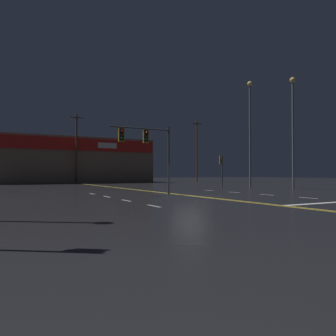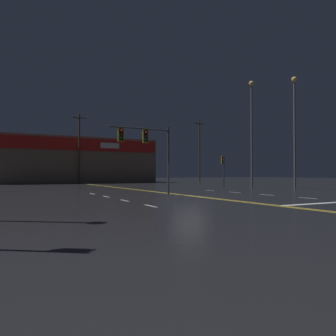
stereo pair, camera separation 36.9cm
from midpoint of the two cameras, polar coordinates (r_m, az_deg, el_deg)
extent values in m
plane|color=black|center=(23.08, 3.44, -4.84)|extent=(200.00, 200.00, 0.00)
cube|color=gold|center=(23.00, 3.12, -4.84)|extent=(0.12, 60.00, 0.01)
cube|color=gold|center=(23.15, 3.75, -4.82)|extent=(0.12, 60.00, 0.01)
cube|color=silver|center=(15.73, -3.16, -6.61)|extent=(0.12, 1.40, 0.01)
cube|color=silver|center=(19.03, -7.82, -5.63)|extent=(0.12, 1.40, 0.01)
cube|color=silver|center=(22.43, -11.07, -4.92)|extent=(0.12, 1.40, 0.01)
cube|color=silver|center=(25.88, -13.46, -4.39)|extent=(0.12, 1.40, 0.01)
cube|color=silver|center=(22.66, 22.84, -4.82)|extent=(0.12, 1.40, 0.01)
cube|color=silver|center=(25.07, 16.38, -4.49)|extent=(0.12, 1.40, 0.01)
cube|color=silver|center=(27.73, 11.12, -4.18)|extent=(0.12, 1.40, 0.01)
cube|color=silver|center=(30.59, 6.81, -3.89)|extent=(0.12, 1.40, 0.01)
cylinder|color=#38383D|center=(24.74, -0.32, 1.30)|extent=(0.14, 0.14, 5.08)
cylinder|color=#38383D|center=(23.92, -5.36, 6.89)|extent=(4.73, 0.10, 0.10)
cube|color=black|center=(24.04, -4.32, 5.55)|extent=(0.28, 0.24, 0.84)
cube|color=gold|center=(24.04, -4.32, 5.55)|extent=(0.42, 0.08, 0.99)
sphere|color=red|center=(23.93, -4.16, 6.19)|extent=(0.17, 0.17, 0.17)
sphere|color=#543707|center=(23.90, -4.16, 5.59)|extent=(0.17, 0.17, 0.17)
sphere|color=#084513|center=(23.87, -4.16, 4.99)|extent=(0.17, 0.17, 0.17)
cube|color=black|center=(23.34, -8.58, 5.76)|extent=(0.28, 0.24, 0.84)
cube|color=gold|center=(23.34, -8.58, 5.76)|extent=(0.42, 0.08, 0.99)
sphere|color=red|center=(23.22, -8.44, 6.42)|extent=(0.17, 0.17, 0.17)
sphere|color=#543707|center=(23.19, -8.45, 5.80)|extent=(0.17, 0.17, 0.17)
sphere|color=#084513|center=(23.16, -8.45, 5.18)|extent=(0.17, 0.17, 0.17)
cylinder|color=#38383D|center=(38.67, 9.13, -0.59)|extent=(0.13, 0.13, 3.65)
cube|color=black|center=(38.85, 8.96, 1.41)|extent=(0.28, 0.24, 0.84)
cube|color=gold|center=(38.85, 8.96, 1.41)|extent=(0.42, 0.08, 0.99)
sphere|color=red|center=(38.73, 9.11, 1.79)|extent=(0.17, 0.17, 0.17)
sphere|color=#543707|center=(38.72, 9.11, 1.42)|extent=(0.17, 0.17, 0.17)
sphere|color=#084513|center=(38.71, 9.11, 1.05)|extent=(0.17, 0.17, 0.17)
cylinder|color=#59595E|center=(35.49, 20.65, 5.37)|extent=(0.20, 0.20, 10.90)
sphere|color=#F4C666|center=(36.54, 20.59, 14.16)|extent=(0.56, 0.56, 0.56)
cylinder|color=#59595E|center=(37.21, 13.82, 5.36)|extent=(0.20, 0.20, 11.32)
sphere|color=#F4C666|center=(38.29, 13.79, 14.06)|extent=(0.56, 0.56, 0.56)
cube|color=#7A6651|center=(58.91, -16.51, 1.20)|extent=(26.23, 10.00, 7.56)
cube|color=red|center=(54.09, -15.38, 3.99)|extent=(25.71, 0.20, 1.89)
cube|color=white|center=(55.26, -10.72, 3.87)|extent=(3.20, 0.16, 0.90)
cylinder|color=#4C3828|center=(53.35, -15.84, 3.26)|extent=(0.26, 0.26, 10.98)
cube|color=#4C3828|center=(53.94, -15.81, 8.44)|extent=(2.20, 0.12, 0.12)
cylinder|color=#4C3828|center=(62.28, 4.86, 2.93)|extent=(0.26, 0.26, 11.68)
cube|color=#4C3828|center=(62.86, 4.85, 7.70)|extent=(2.20, 0.12, 0.12)
camera|label=1|loc=(0.18, -90.41, 0.01)|focal=35.00mm
camera|label=2|loc=(0.18, 89.59, -0.01)|focal=35.00mm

